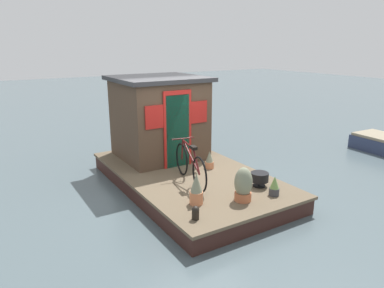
{
  "coord_description": "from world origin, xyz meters",
  "views": [
    {
      "loc": [
        -6.51,
        3.89,
        3.18
      ],
      "look_at": [
        -0.2,
        0.0,
        1.08
      ],
      "focal_mm": 33.05,
      "sensor_mm": 36.0,
      "label": 1
    }
  ],
  "objects": [
    {
      "name": "ground_plane",
      "position": [
        0.0,
        0.0,
        0.0
      ],
      "size": [
        60.0,
        60.0,
        0.0
      ],
      "primitive_type": "plane",
      "color": "#4C5B60"
    },
    {
      "name": "bicycle",
      "position": [
        -0.6,
        0.29,
        0.78
      ],
      "size": [
        1.73,
        0.51,
        0.86
      ],
      "color": "black",
      "rests_on": "houseboat_deck"
    },
    {
      "name": "mooring_bollard",
      "position": [
        -2.03,
        1.06,
        0.51
      ],
      "size": [
        0.13,
        0.13,
        0.24
      ],
      "color": "black",
      "rests_on": "houseboat_deck"
    },
    {
      "name": "houseboat_cabin",
      "position": [
        1.38,
        0.0,
        1.41
      ],
      "size": [
        2.08,
        2.15,
        2.04
      ],
      "color": "#4C3828",
      "rests_on": "houseboat_deck"
    },
    {
      "name": "potted_plant_fern",
      "position": [
        -2.0,
        -0.74,
        0.57
      ],
      "size": [
        0.2,
        0.2,
        0.39
      ],
      "color": "#38383D",
      "rests_on": "houseboat_deck"
    },
    {
      "name": "houseboat_deck",
      "position": [
        0.0,
        0.0,
        0.19
      ],
      "size": [
        4.99,
        2.82,
        0.38
      ],
      "color": "brown",
      "rests_on": "ground_plane"
    },
    {
      "name": "charcoal_grill",
      "position": [
        -1.51,
        -0.8,
        0.57
      ],
      "size": [
        0.36,
        0.36,
        0.29
      ],
      "color": "black",
      "rests_on": "houseboat_deck"
    },
    {
      "name": "potted_plant_rosemary",
      "position": [
        -1.54,
        0.73,
        0.67
      ],
      "size": [
        0.25,
        0.25,
        0.59
      ],
      "color": "#C6754C",
      "rests_on": "houseboat_deck"
    },
    {
      "name": "potted_plant_succulent",
      "position": [
        -1.87,
        -0.08,
        0.69
      ],
      "size": [
        0.33,
        0.33,
        0.65
      ],
      "color": "#B2603D",
      "rests_on": "houseboat_deck"
    },
    {
      "name": "potted_plant_geranium",
      "position": [
        -0.08,
        -0.55,
        0.58
      ],
      "size": [
        0.2,
        0.2,
        0.42
      ],
      "color": "#C6754C",
      "rests_on": "houseboat_deck"
    }
  ]
}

